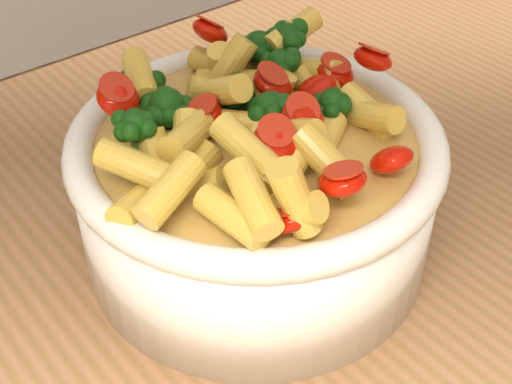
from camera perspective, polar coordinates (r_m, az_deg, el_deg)
table at (r=0.57m, az=6.65°, el=-13.95°), size 1.20×0.80×0.90m
serving_bowl at (r=0.48m, az=0.00°, el=0.12°), size 0.24×0.24×0.11m
pasta_salad at (r=0.44m, az=0.00°, el=6.67°), size 0.19×0.19×0.04m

